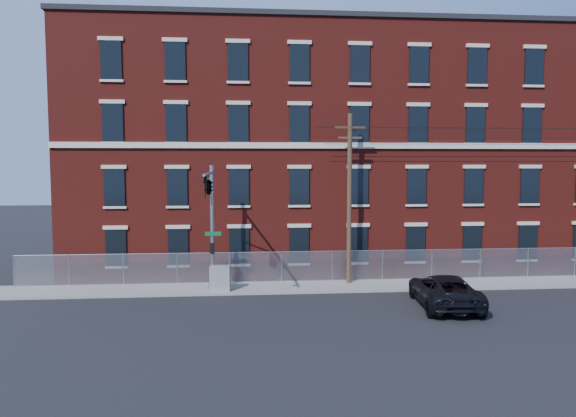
# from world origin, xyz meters

# --- Properties ---
(ground) EXTENTS (140.00, 140.00, 0.00)m
(ground) POSITION_xyz_m (0.00, 0.00, 0.00)
(ground) COLOR black
(ground) RESTS_ON ground
(sidewalk) EXTENTS (65.00, 3.00, 0.12)m
(sidewalk) POSITION_xyz_m (12.00, 5.00, 0.06)
(sidewalk) COLOR gray
(sidewalk) RESTS_ON ground
(mill_building) EXTENTS (55.30, 14.32, 16.30)m
(mill_building) POSITION_xyz_m (12.00, 13.93, 8.15)
(mill_building) COLOR maroon
(mill_building) RESTS_ON ground
(chain_link_fence) EXTENTS (59.06, 0.06, 1.85)m
(chain_link_fence) POSITION_xyz_m (12.00, 6.30, 1.06)
(chain_link_fence) COLOR #A5A8AD
(chain_link_fence) RESTS_ON ground
(traffic_signal_mast) EXTENTS (0.90, 6.75, 7.00)m
(traffic_signal_mast) POSITION_xyz_m (-6.00, 2.18, 5.39)
(traffic_signal_mast) COLOR #9EA0A5
(traffic_signal_mast) RESTS_ON ground
(utility_pole_near) EXTENTS (1.80, 0.28, 10.00)m
(utility_pole_near) POSITION_xyz_m (2.00, 5.60, 5.34)
(utility_pole_near) COLOR #4E3A27
(utility_pole_near) RESTS_ON ground
(pickup_truck) EXTENTS (3.30, 6.14, 1.64)m
(pickup_truck) POSITION_xyz_m (5.83, 0.24, 0.82)
(pickup_truck) COLOR black
(pickup_truck) RESTS_ON ground
(utility_cabinet) EXTENTS (1.20, 0.73, 1.41)m
(utility_cabinet) POSITION_xyz_m (-5.56, 4.20, 0.82)
(utility_cabinet) COLOR slate
(utility_cabinet) RESTS_ON sidewalk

